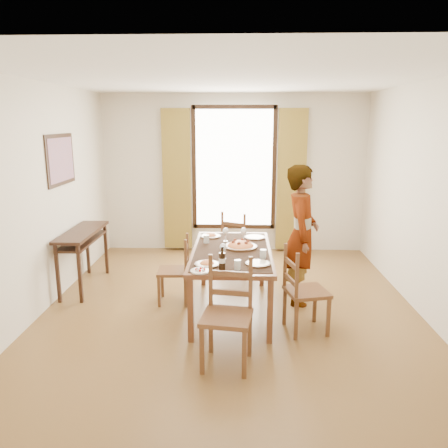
{
  "coord_description": "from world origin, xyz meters",
  "views": [
    {
      "loc": [
        0.09,
        -5.04,
        2.24
      ],
      "look_at": [
        -0.09,
        0.21,
        1.0
      ],
      "focal_mm": 35.0,
      "sensor_mm": 36.0,
      "label": 1
    }
  ],
  "objects_px": {
    "man": "(301,235)",
    "console_table": "(82,239)",
    "pasta_platter": "(241,244)",
    "dining_table": "(232,255)"
  },
  "relations": [
    {
      "from": "man",
      "to": "console_table",
      "type": "bearing_deg",
      "value": 91.92
    },
    {
      "from": "console_table",
      "to": "pasta_platter",
      "type": "distance_m",
      "value": 2.23
    },
    {
      "from": "dining_table",
      "to": "man",
      "type": "distance_m",
      "value": 0.92
    },
    {
      "from": "console_table",
      "to": "pasta_platter",
      "type": "xyz_separation_m",
      "value": [
        2.14,
        -0.59,
        0.12
      ]
    },
    {
      "from": "console_table",
      "to": "dining_table",
      "type": "bearing_deg",
      "value": -18.68
    },
    {
      "from": "console_table",
      "to": "pasta_platter",
      "type": "relative_size",
      "value": 3.0
    },
    {
      "from": "console_table",
      "to": "dining_table",
      "type": "relative_size",
      "value": 0.69
    },
    {
      "from": "dining_table",
      "to": "pasta_platter",
      "type": "bearing_deg",
      "value": 42.82
    },
    {
      "from": "console_table",
      "to": "dining_table",
      "type": "xyz_separation_m",
      "value": [
        2.04,
        -0.69,
        0.01
      ]
    },
    {
      "from": "dining_table",
      "to": "man",
      "type": "height_order",
      "value": "man"
    }
  ]
}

